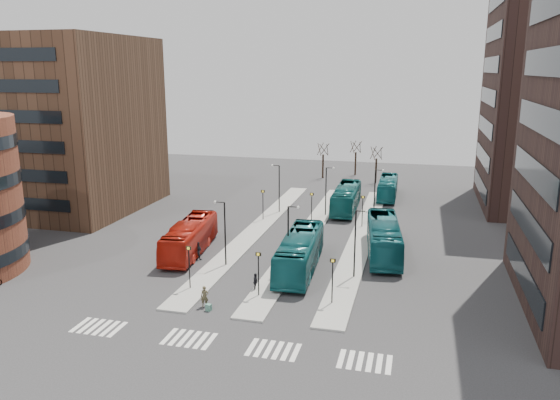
% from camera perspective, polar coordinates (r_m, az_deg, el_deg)
% --- Properties ---
extents(ground, '(160.00, 160.00, 0.00)m').
position_cam_1_polar(ground, '(35.58, -10.63, -17.18)').
color(ground, '#2B2B2D').
rests_on(ground, ground).
extents(island_left, '(2.50, 45.00, 0.15)m').
position_cam_1_polar(island_left, '(62.74, -2.45, -3.07)').
color(island_left, '#969690').
rests_on(island_left, ground).
extents(island_mid, '(2.50, 45.00, 0.15)m').
position_cam_1_polar(island_mid, '(61.34, 2.94, -3.47)').
color(island_mid, '#969690').
rests_on(island_mid, ground).
extents(island_right, '(2.50, 45.00, 0.15)m').
position_cam_1_polar(island_right, '(60.49, 8.53, -3.86)').
color(island_right, '#969690').
rests_on(island_right, ground).
extents(suitcase, '(0.48, 0.42, 0.52)m').
position_cam_1_polar(suitcase, '(42.86, -7.48, -11.07)').
color(suitcase, '#1B3F97').
rests_on(suitcase, ground).
extents(red_bus, '(4.00, 11.90, 3.25)m').
position_cam_1_polar(red_bus, '(55.36, -9.40, -3.86)').
color(red_bus, '#B21A0D').
rests_on(red_bus, ground).
extents(teal_bus_a, '(3.60, 12.58, 3.47)m').
position_cam_1_polar(teal_bus_a, '(50.04, 2.08, -5.46)').
color(teal_bus_a, '#12595E').
rests_on(teal_bus_a, ground).
extents(teal_bus_b, '(2.97, 11.87, 3.29)m').
position_cam_1_polar(teal_bus_b, '(71.41, 6.94, 0.21)').
color(teal_bus_b, '#115959').
rests_on(teal_bus_b, ground).
extents(teal_bus_c, '(4.40, 12.87, 3.51)m').
position_cam_1_polar(teal_bus_c, '(55.04, 10.78, -3.89)').
color(teal_bus_c, '#12535A').
rests_on(teal_bus_c, ground).
extents(teal_bus_d, '(2.59, 10.53, 2.92)m').
position_cam_1_polar(teal_bus_d, '(79.44, 11.19, 1.28)').
color(teal_bus_d, '#15676D').
rests_on(teal_bus_d, ground).
extents(traveller, '(0.70, 0.55, 1.69)m').
position_cam_1_polar(traveller, '(43.31, -7.88, -9.97)').
color(traveller, '#4C442D').
rests_on(traveller, ground).
extents(commuter_a, '(0.91, 0.73, 1.78)m').
position_cam_1_polar(commuter_a, '(53.57, -8.62, -5.26)').
color(commuter_a, black).
rests_on(commuter_a, ground).
extents(commuter_b, '(0.47, 0.93, 1.53)m').
position_cam_1_polar(commuter_b, '(45.91, -2.58, -8.56)').
color(commuter_b, black).
rests_on(commuter_b, ground).
extents(commuter_c, '(0.87, 1.19, 1.66)m').
position_cam_1_polar(commuter_c, '(50.25, 3.38, -6.48)').
color(commuter_c, black).
rests_on(commuter_c, ground).
extents(crosswalk_stripes, '(22.35, 2.40, 0.01)m').
position_cam_1_polar(crosswalk_stripes, '(38.17, -5.57, -14.71)').
color(crosswalk_stripes, silver).
rests_on(crosswalk_stripes, ground).
extents(office_block, '(25.00, 20.12, 22.00)m').
position_cam_1_polar(office_block, '(78.03, -23.40, 7.30)').
color(office_block, '#4E3424').
rests_on(office_block, ground).
extents(sign_poles, '(12.45, 22.12, 3.65)m').
position_cam_1_polar(sign_poles, '(54.20, 1.06, -3.20)').
color(sign_poles, black).
rests_on(sign_poles, ground).
extents(lamp_posts, '(14.04, 20.24, 6.12)m').
position_cam_1_polar(lamp_posts, '(58.38, 3.20, -0.79)').
color(lamp_posts, black).
rests_on(lamp_posts, ground).
extents(bare_trees, '(10.97, 8.14, 5.90)m').
position_cam_1_polar(bare_trees, '(92.10, 7.45, 3.90)').
color(bare_trees, black).
rests_on(bare_trees, ground).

